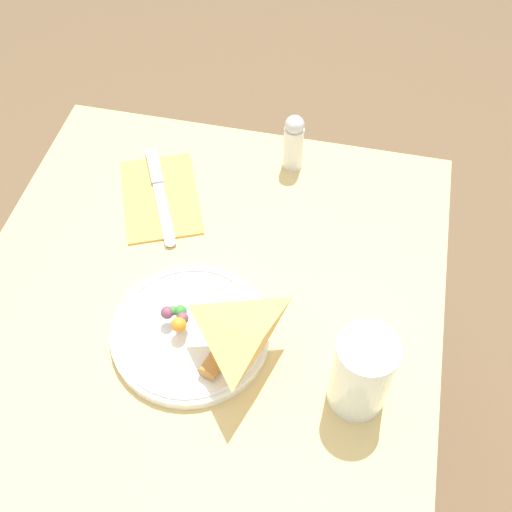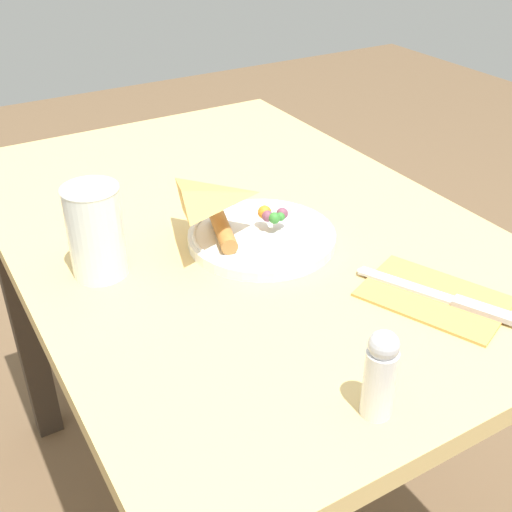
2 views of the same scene
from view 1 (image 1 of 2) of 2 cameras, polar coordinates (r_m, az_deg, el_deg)
The scene contains 6 objects.
dining_table at distance 0.97m, azimuth -6.45°, elevation -14.45°, with size 0.99×0.68×0.71m.
plate_pizza at distance 0.88m, azimuth -5.80°, elevation -6.66°, with size 0.22×0.22×0.05m.
milk_glass at distance 0.80m, azimuth 9.33°, elevation -10.40°, with size 0.08×0.08×0.13m.
napkin_folded at distance 1.05m, azimuth -8.47°, elevation 5.24°, with size 0.21×0.18×0.00m.
butter_knife at distance 1.05m, azimuth -8.59°, elevation 5.85°, with size 0.20×0.11×0.01m.
salt_shaker at distance 1.05m, azimuth 3.36°, elevation 10.11°, with size 0.03×0.03×0.10m.
Camera 1 is at (0.33, 0.18, 1.48)m, focal length 45.00 mm.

